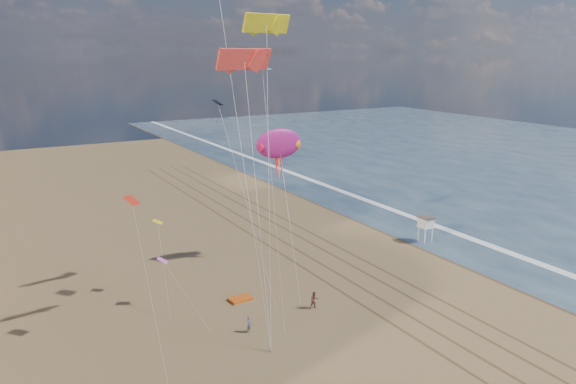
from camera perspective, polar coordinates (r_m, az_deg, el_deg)
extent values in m
plane|color=#42301E|center=(84.92, 8.86, -2.36)|extent=(260.00, 260.00, 0.00)
plane|color=white|center=(87.51, 11.03, -1.96)|extent=(260.00, 260.00, 0.00)
cube|color=brown|center=(66.22, 0.38, -6.96)|extent=(0.28, 120.00, 0.01)
cube|color=brown|center=(67.37, 2.16, -6.60)|extent=(0.28, 120.00, 0.01)
cube|color=brown|center=(68.80, 4.15, -6.18)|extent=(0.28, 120.00, 0.01)
cube|color=brown|center=(69.98, 5.66, -5.86)|extent=(0.28, 120.00, 0.01)
cylinder|color=silver|center=(73.62, 13.74, -4.44)|extent=(0.12, 0.12, 1.83)
cylinder|color=silver|center=(74.43, 14.43, -4.28)|extent=(0.12, 0.12, 1.83)
cylinder|color=silver|center=(74.46, 13.10, -4.19)|extent=(0.12, 0.12, 1.83)
cylinder|color=silver|center=(75.26, 13.79, -4.03)|extent=(0.12, 0.12, 1.83)
cube|color=silver|center=(74.12, 13.81, -3.45)|extent=(1.63, 1.63, 0.12)
cube|color=silver|center=(73.94, 13.84, -3.00)|extent=(1.52, 1.52, 1.12)
cube|color=#473D38|center=(73.75, 13.87, -2.51)|extent=(1.83, 1.83, 0.10)
cube|color=#DD5612|center=(56.46, -4.86, -10.75)|extent=(2.35, 1.61, 0.25)
ellipsoid|color=#9B1772|center=(63.05, -0.93, 4.95)|extent=(5.06, 0.95, 3.00)
cone|color=red|center=(62.26, -2.39, 4.61)|extent=(1.36, 1.13, 1.13)
cone|color=orange|center=(63.96, 0.50, 4.88)|extent=(1.36, 1.13, 1.13)
cylinder|color=silver|center=(58.38, 0.12, -3.32)|extent=(0.03, 0.03, 18.34)
imported|color=slate|center=(50.25, -3.98, -13.26)|extent=(0.65, 0.60, 1.48)
imported|color=#99554E|center=(54.27, 2.71, -10.90)|extent=(0.99, 0.84, 1.77)
cube|color=yellow|center=(54.10, -2.19, 16.76)|extent=(5.11, 1.69, 1.74)
cube|color=#F53C36|center=(46.41, -4.47, 13.31)|extent=(5.05, 1.68, 1.72)
plane|color=black|center=(56.96, -7.17, 9.02)|extent=(1.45, 1.43, 0.54)
plane|color=#2898D8|center=(51.13, -2.64, 12.64)|extent=(2.17, 2.16, 0.56)
plane|color=red|center=(46.79, -15.59, -0.82)|extent=(1.66, 1.62, 0.62)
plane|color=yellow|center=(56.74, -13.11, -2.95)|extent=(1.34, 1.35, 0.36)
plane|color=#F05DC7|center=(54.77, -12.65, -6.77)|extent=(1.27, 1.34, 0.54)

